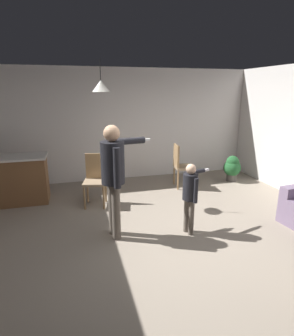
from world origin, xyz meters
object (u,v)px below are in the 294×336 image
(person_child, at_px, (190,191))
(kitchen_counter, at_px, (15,180))
(dining_chair_by_counter, at_px, (181,164))
(person_adult, at_px, (114,170))
(potted_plant_corner, at_px, (232,167))
(dining_chair_near_wall, at_px, (95,178))

(person_child, bearing_deg, kitchen_counter, -141.27)
(person_child, xyz_separation_m, dining_chair_by_counter, (0.68, 2.06, -0.16))
(person_adult, xyz_separation_m, person_child, (1.13, -0.21, -0.36))
(person_child, xyz_separation_m, potted_plant_corner, (2.07, 2.12, -0.35))
(person_child, height_order, dining_chair_by_counter, person_child)
(person_adult, bearing_deg, dining_chair_by_counter, 126.97)
(kitchen_counter, xyz_separation_m, person_child, (2.82, -2.05, 0.22))
(kitchen_counter, relative_size, person_child, 1.12)
(dining_chair_by_counter, distance_m, dining_chair_near_wall, 2.05)
(dining_chair_near_wall, relative_size, potted_plant_corner, 1.57)
(person_adult, bearing_deg, dining_chair_near_wall, 178.93)
(potted_plant_corner, bearing_deg, person_child, -134.30)
(person_adult, distance_m, dining_chair_near_wall, 1.45)
(kitchen_counter, xyz_separation_m, potted_plant_corner, (4.89, 0.08, -0.13))
(kitchen_counter, height_order, potted_plant_corner, kitchen_counter)
(dining_chair_by_counter, xyz_separation_m, potted_plant_corner, (1.39, 0.07, -0.19))
(kitchen_counter, distance_m, person_adult, 2.57)
(dining_chair_by_counter, bearing_deg, person_child, -11.78)
(person_adult, height_order, potted_plant_corner, person_adult)
(dining_chair_by_counter, bearing_deg, person_adult, -37.83)
(dining_chair_near_wall, bearing_deg, kitchen_counter, -5.38)
(person_adult, xyz_separation_m, potted_plant_corner, (3.20, 1.91, -0.71))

